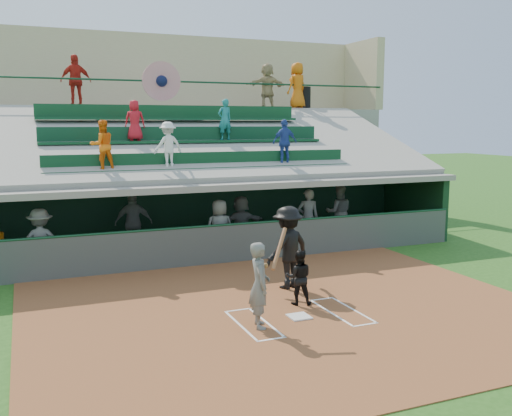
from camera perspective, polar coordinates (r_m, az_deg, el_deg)
name	(u,v)px	position (r m, az deg, el deg)	size (l,w,h in m)	color
ground	(299,318)	(12.06, 4.33, -10.93)	(100.00, 100.00, 0.00)	#224F16
dirt_slab	(289,310)	(12.48, 3.28, -10.19)	(11.00, 9.00, 0.02)	brown
home_plate	(299,317)	(12.05, 4.33, -10.77)	(0.43, 0.43, 0.03)	silver
batters_box_chalk	(299,317)	(12.06, 4.33, -10.82)	(2.65, 1.85, 0.01)	white
dugout_floor	(203,250)	(18.11, -5.29, -4.25)	(16.00, 3.50, 0.04)	gray
concourse_slab	(155,164)	(24.27, -10.05, 4.35)	(20.00, 3.00, 4.60)	gray
grandstand	(173,170)	(21.36, -8.35, 3.74)	(20.40, 10.40, 7.80)	#474C47
batter_at_plate	(260,284)	(11.24, 0.38, -7.65)	(0.89, 0.77, 1.95)	#545752
catcher	(299,277)	(12.71, 4.30, -6.93)	(0.59, 0.46, 1.22)	black
home_umpire	(288,247)	(13.85, 3.21, -3.94)	(1.30, 0.75, 2.01)	black
dugout_bench	(193,235)	(19.33, -6.36, -2.67)	(15.76, 0.47, 0.47)	brown
dugout_player_a	(41,242)	(16.03, -20.73, -3.16)	(1.13, 0.65, 1.76)	#565954
dugout_player_b	(134,223)	(17.75, -12.14, -1.46)	(1.12, 0.47, 1.91)	#60635E
dugout_player_c	(220,229)	(16.79, -3.65, -2.11)	(0.86, 0.56, 1.75)	#51544F
dugout_player_d	(241,223)	(17.76, -1.53, -1.54)	(1.61, 0.51, 1.74)	#51544F
dugout_player_e	(308,218)	(18.42, 5.22, -0.99)	(0.68, 0.45, 1.87)	#575954
dugout_player_f	(339,212)	(19.77, 8.27, -0.41)	(0.91, 0.71, 1.86)	#61645E
trash_bin	(303,98)	(25.61, 4.75, 10.90)	(0.65, 0.65, 0.97)	black
concourse_staff_a	(76,81)	(22.88, -17.56, 12.04)	(1.14, 0.47, 1.94)	#B31F14
concourse_staff_b	(297,86)	(24.82, 4.14, 12.11)	(0.95, 0.62, 1.94)	#C45C0B
concourse_staff_c	(267,86)	(24.43, 1.12, 12.11)	(1.74, 0.55, 1.88)	tan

